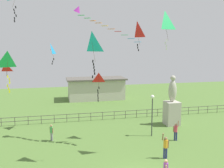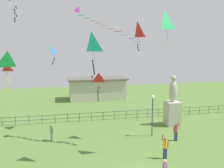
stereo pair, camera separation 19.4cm
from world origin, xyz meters
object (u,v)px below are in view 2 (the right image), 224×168
Objects in this scene: person_0 at (176,131)px; kite_1 at (137,30)px; kite_0 at (164,22)px; streamer_kite at (83,12)px; kite_4 at (51,49)px; person_3 at (52,131)px; kite_2 at (6,69)px; statue_monument at (173,108)px; kite_5 at (91,43)px; kite_6 at (8,61)px; kite_8 at (99,80)px; person_1 at (165,146)px; lamppost at (153,106)px.

kite_1 reaches higher than person_0.
streamer_kite reaches higher than kite_0.
kite_4 is at bearing 129.38° from streamer_kite.
kite_2 is (-4.11, 2.79, 5.55)m from person_3.
streamer_kite is at bearing -168.02° from statue_monument.
person_3 is 9.90m from kite_5.
kite_0 is (-2.35, -2.05, 9.41)m from person_0.
kite_2 is 9.23m from streamer_kite.
kite_8 is at bearing 16.94° from kite_6.
kite_6 is 7.33m from kite_8.
person_3 is 8.16m from kite_4.
kite_0 is at bearing -37.97° from streamer_kite.
kite_2 is 10.94m from kite_5.
kite_2 is at bearing 146.10° from person_1.
kite_1 is 6.01m from kite_5.
kite_0 is 1.38× the size of kite_4.
statue_monument is 1.67× the size of kite_5.
person_3 is (-9.37, 0.85, -2.09)m from lamppost.
statue_monument is 13.84m from streamer_kite.
kite_2 reaches higher than kite_8.
kite_5 is (-4.52, -3.78, -1.18)m from kite_1.
kite_4 is 5.66m from streamer_kite.
kite_8 is at bearing -170.96° from lamppost.
streamer_kite is at bearing 142.03° from kite_0.
kite_5 is at bearing -89.89° from streamer_kite.
kite_4 reaches higher than person_3.
person_1 is 0.96× the size of kite_4.
kite_1 is 0.86× the size of kite_6.
kite_6 is (-13.76, -1.32, 6.54)m from person_0.
person_0 is 11.33m from person_3.
kite_0 reaches higher than person_3.
kite_8 is at bearing 73.06° from kite_5.
kite_1 is (-0.97, 4.35, 8.93)m from person_1.
kite_0 is 0.89× the size of kite_5.
kite_2 is 1.02× the size of kite_4.
kite_5 is 1.30× the size of kite_8.
lamppost is 1.34× the size of kite_6.
kite_0 is (0.17, 1.22, 9.35)m from person_1.
kite_8 is at bearing -52.39° from kite_4.
kite_1 reaches higher than statue_monument.
kite_4 is (-12.72, 1.51, 6.32)m from statue_monument.
lamppost is at bearing 79.76° from kite_0.
statue_monument is 4.60m from lamppost.
lamppost is 14.39m from kite_2.
kite_5 is at bearing -13.49° from kite_6.
kite_4 reaches higher than kite_6.
kite_0 is (-0.66, -3.65, 7.40)m from lamppost.
kite_0 reaches higher than kite_4.
kite_0 is 5.92m from kite_5.
kite_5 is (2.95, -8.65, 0.52)m from kite_4.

